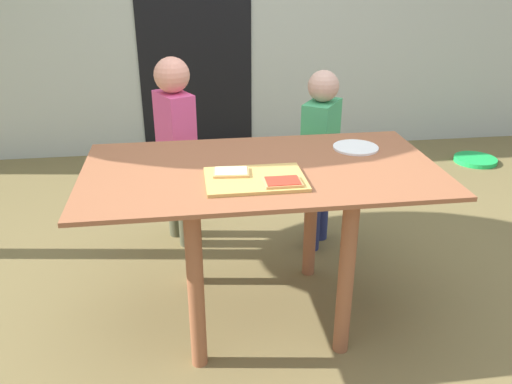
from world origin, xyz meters
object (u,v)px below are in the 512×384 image
at_px(dining_table, 261,198).
at_px(child_right, 320,151).
at_px(pizza_slice_far_left, 231,172).
at_px(garden_hose_coil, 475,160).
at_px(child_left, 176,138).
at_px(plate_white_right, 356,147).
at_px(pizza_slice_near_right, 283,182).
at_px(cutting_board, 255,179).

relative_size(dining_table, child_right, 1.46).
distance_m(pizza_slice_far_left, garden_hose_coil, 2.89).
height_order(dining_table, garden_hose_coil, dining_table).
relative_size(dining_table, child_left, 1.38).
relative_size(pizza_slice_far_left, garden_hose_coil, 0.44).
height_order(pizza_slice_far_left, child_right, child_right).
xyz_separation_m(plate_white_right, child_right, (-0.05, 0.43, -0.17)).
xyz_separation_m(pizza_slice_near_right, child_left, (-0.41, 0.96, -0.13)).
relative_size(cutting_board, pizza_slice_near_right, 2.74).
bearing_deg(child_right, pizza_slice_far_left, -128.56).
bearing_deg(cutting_board, pizza_slice_far_left, 148.60).
xyz_separation_m(dining_table, plate_white_right, (0.46, 0.17, 0.15)).
xyz_separation_m(dining_table, cutting_board, (-0.04, -0.14, 0.15)).
height_order(cutting_board, child_right, child_right).
bearing_deg(plate_white_right, pizza_slice_far_left, -156.79).
distance_m(cutting_board, pizza_slice_far_left, 0.10).
bearing_deg(pizza_slice_near_right, pizza_slice_far_left, 145.68).
bearing_deg(cutting_board, plate_white_right, 31.42).
height_order(pizza_slice_far_left, child_left, child_left).
xyz_separation_m(cutting_board, child_right, (0.46, 0.74, -0.17)).
height_order(pizza_slice_far_left, garden_hose_coil, pizza_slice_far_left).
relative_size(cutting_board, child_left, 0.36).
xyz_separation_m(dining_table, pizza_slice_far_left, (-0.13, -0.08, 0.16)).
bearing_deg(plate_white_right, dining_table, -159.40).
relative_size(child_right, garden_hose_coil, 2.99).
height_order(plate_white_right, child_left, child_left).
bearing_deg(pizza_slice_far_left, child_left, 104.95).
height_order(plate_white_right, child_right, child_right).
distance_m(child_left, garden_hose_coil, 2.63).
xyz_separation_m(pizza_slice_far_left, plate_white_right, (0.59, 0.25, -0.02)).
distance_m(plate_white_right, child_left, 1.01).
bearing_deg(cutting_board, pizza_slice_near_right, -36.87).
bearing_deg(child_left, cutting_board, -70.71).
relative_size(plate_white_right, garden_hose_coil, 0.61).
bearing_deg(dining_table, pizza_slice_far_left, -148.56).
height_order(dining_table, pizza_slice_far_left, pizza_slice_far_left).
distance_m(child_left, child_right, 0.78).
height_order(pizza_slice_far_left, plate_white_right, pizza_slice_far_left).
relative_size(child_left, garden_hose_coil, 3.16).
distance_m(child_right, garden_hose_coil, 2.03).
xyz_separation_m(dining_table, pizza_slice_near_right, (0.05, -0.21, 0.16)).
relative_size(cutting_board, plate_white_right, 1.88).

